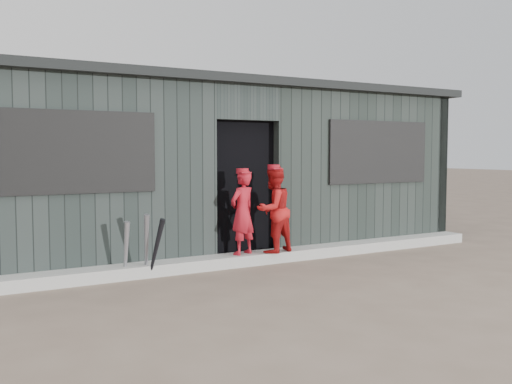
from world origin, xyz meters
TOP-DOWN VIEW (x-y plane):
  - ground at (0.00, 0.00)m, footprint 80.00×80.00m
  - curb at (0.00, 1.82)m, footprint 8.00×0.36m
  - bat_left at (-1.87, 1.73)m, footprint 0.08×0.23m
  - bat_mid at (-1.62, 1.71)m, footprint 0.13×0.29m
  - bat_right at (-1.54, 1.58)m, footprint 0.19×0.30m
  - player_red_left at (-0.21, 1.80)m, footprint 0.49×0.40m
  - player_red_right at (0.24, 1.72)m, footprint 0.68×0.59m
  - player_grey_back at (0.53, 2.36)m, footprint 0.79×0.65m
  - dugout at (-0.00, 3.50)m, footprint 8.30×3.30m

SIDE VIEW (x-z plane):
  - ground at x=0.00m, z-range 0.00..0.00m
  - curb at x=0.00m, z-range 0.00..0.15m
  - bat_left at x=-1.87m, z-range 0.00..0.72m
  - bat_right at x=-1.54m, z-range 0.00..0.75m
  - bat_mid at x=-1.62m, z-range 0.00..0.80m
  - player_grey_back at x=0.53m, z-range 0.00..1.40m
  - player_red_left at x=-0.21m, z-range 0.15..1.30m
  - player_red_right at x=0.24m, z-range 0.15..1.35m
  - dugout at x=0.00m, z-range -0.02..2.60m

